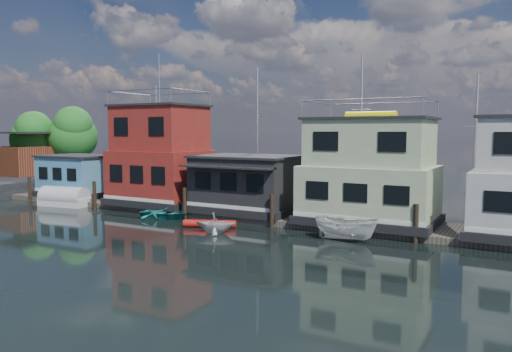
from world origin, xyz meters
The scene contains 14 objects.
ground centered at (0.00, 0.00, 0.00)m, with size 160.00×160.00×0.00m, color black.
dock centered at (0.00, 12.00, 0.20)m, with size 48.00×5.00×0.40m, color #595147.
houseboat_blue centered at (-18.00, 12.00, 2.21)m, with size 6.40×4.90×3.66m.
houseboat_red centered at (-8.50, 12.00, 4.10)m, with size 7.40×5.90×11.86m.
houseboat_dark centered at (-0.50, 11.98, 2.42)m, with size 7.40×6.10×4.06m.
houseboat_green centered at (8.50, 12.00, 3.55)m, with size 8.40×5.90×7.03m.
pilings centered at (-0.33, 9.20, 1.10)m, with size 42.28×0.28×2.20m.
background_masts centered at (4.76, 18.00, 5.55)m, with size 36.40×0.16×12.00m.
shore centered at (-30.67, 15.86, 3.60)m, with size 12.40×15.72×8.24m.
dinghy_white centered at (0.73, 6.11, 0.63)m, with size 2.05×2.38×1.25m, color silver.
tarp_runabout centered at (-16.26, 8.95, 0.64)m, with size 4.46×2.31×1.73m.
motorboat centered at (8.42, 7.88, 0.73)m, with size 1.43×3.79×1.46m, color silver.
red_kayak centered at (-0.51, 7.28, 0.25)m, with size 0.50×0.50×3.42m, color red.
dinghy_teal centered at (-5.24, 8.43, 0.36)m, with size 2.50×3.51×0.73m, color teal.
Camera 1 is at (17.67, -18.86, 6.25)m, focal length 35.00 mm.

